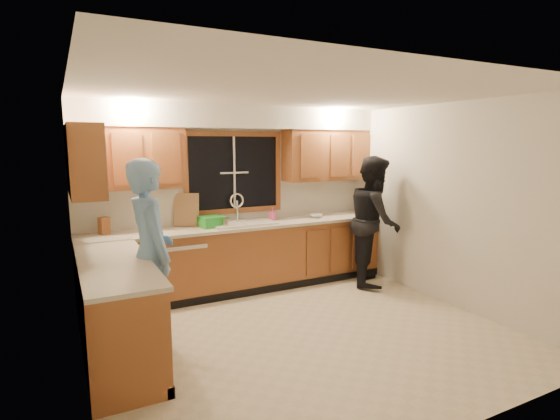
{
  "coord_description": "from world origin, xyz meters",
  "views": [
    {
      "loc": [
        -2.21,
        -3.82,
        2.0
      ],
      "look_at": [
        0.08,
        0.65,
        1.24
      ],
      "focal_mm": 28.0,
      "sensor_mm": 36.0,
      "label": 1
    }
  ],
  "objects_px": {
    "man": "(151,254)",
    "bowl": "(316,216)",
    "sink": "(243,228)",
    "knife_block": "(104,226)",
    "woman": "(374,221)",
    "soap_bottle": "(272,214)",
    "stove": "(125,334)",
    "dish_crate": "(211,222)",
    "dishwasher": "(182,269)"
  },
  "relations": [
    {
      "from": "stove",
      "to": "man",
      "type": "relative_size",
      "value": 0.48
    },
    {
      "from": "dishwasher",
      "to": "dish_crate",
      "type": "distance_m",
      "value": 0.71
    },
    {
      "from": "stove",
      "to": "dish_crate",
      "type": "relative_size",
      "value": 3.06
    },
    {
      "from": "woman",
      "to": "soap_bottle",
      "type": "xyz_separation_m",
      "value": [
        -1.27,
        0.7,
        0.09
      ]
    },
    {
      "from": "soap_bottle",
      "to": "man",
      "type": "bearing_deg",
      "value": -147.01
    },
    {
      "from": "sink",
      "to": "woman",
      "type": "bearing_deg",
      "value": -18.63
    },
    {
      "from": "dish_crate",
      "to": "bowl",
      "type": "xyz_separation_m",
      "value": [
        1.6,
        -0.01,
        -0.05
      ]
    },
    {
      "from": "dishwasher",
      "to": "dish_crate",
      "type": "relative_size",
      "value": 2.78
    },
    {
      "from": "woman",
      "to": "dish_crate",
      "type": "distance_m",
      "value": 2.3
    },
    {
      "from": "sink",
      "to": "knife_block",
      "type": "xyz_separation_m",
      "value": [
        -1.74,
        0.13,
        0.16
      ]
    },
    {
      "from": "man",
      "to": "knife_block",
      "type": "height_order",
      "value": "man"
    },
    {
      "from": "dish_crate",
      "to": "bowl",
      "type": "distance_m",
      "value": 1.6
    },
    {
      "from": "dish_crate",
      "to": "stove",
      "type": "bearing_deg",
      "value": -126.67
    },
    {
      "from": "man",
      "to": "soap_bottle",
      "type": "xyz_separation_m",
      "value": [
        1.95,
        1.26,
        0.08
      ]
    },
    {
      "from": "woman",
      "to": "knife_block",
      "type": "height_order",
      "value": "woman"
    },
    {
      "from": "dishwasher",
      "to": "knife_block",
      "type": "relative_size",
      "value": 3.96
    },
    {
      "from": "soap_bottle",
      "to": "bowl",
      "type": "distance_m",
      "value": 0.67
    },
    {
      "from": "sink",
      "to": "bowl",
      "type": "relative_size",
      "value": 4.45
    },
    {
      "from": "soap_bottle",
      "to": "bowl",
      "type": "xyz_separation_m",
      "value": [
        0.66,
        -0.11,
        -0.07
      ]
    },
    {
      "from": "sink",
      "to": "dishwasher",
      "type": "distance_m",
      "value": 0.96
    },
    {
      "from": "dishwasher",
      "to": "knife_block",
      "type": "bearing_deg",
      "value": 170.98
    },
    {
      "from": "stove",
      "to": "knife_block",
      "type": "bearing_deg",
      "value": 88.17
    },
    {
      "from": "stove",
      "to": "knife_block",
      "type": "xyz_separation_m",
      "value": [
        0.06,
        1.95,
        0.57
      ]
    },
    {
      "from": "woman",
      "to": "man",
      "type": "bearing_deg",
      "value": 135.53
    },
    {
      "from": "sink",
      "to": "knife_block",
      "type": "relative_size",
      "value": 4.15
    },
    {
      "from": "stove",
      "to": "knife_block",
      "type": "distance_m",
      "value": 2.03
    },
    {
      "from": "man",
      "to": "woman",
      "type": "relative_size",
      "value": 1.02
    },
    {
      "from": "stove",
      "to": "knife_block",
      "type": "relative_size",
      "value": 4.34
    },
    {
      "from": "knife_block",
      "to": "dish_crate",
      "type": "height_order",
      "value": "knife_block"
    },
    {
      "from": "dish_crate",
      "to": "bowl",
      "type": "height_order",
      "value": "dish_crate"
    },
    {
      "from": "man",
      "to": "bowl",
      "type": "bearing_deg",
      "value": -72.54
    },
    {
      "from": "bowl",
      "to": "soap_bottle",
      "type": "bearing_deg",
      "value": 170.75
    },
    {
      "from": "man",
      "to": "knife_block",
      "type": "bearing_deg",
      "value": 6.42
    },
    {
      "from": "dishwasher",
      "to": "dish_crate",
      "type": "bearing_deg",
      "value": 2.57
    },
    {
      "from": "knife_block",
      "to": "dish_crate",
      "type": "distance_m",
      "value": 1.31
    },
    {
      "from": "woman",
      "to": "soap_bottle",
      "type": "bearing_deg",
      "value": 96.87
    },
    {
      "from": "dish_crate",
      "to": "dishwasher",
      "type": "bearing_deg",
      "value": -177.43
    },
    {
      "from": "dishwasher",
      "to": "soap_bottle",
      "type": "bearing_deg",
      "value": 4.83
    },
    {
      "from": "stove",
      "to": "bowl",
      "type": "relative_size",
      "value": 4.66
    },
    {
      "from": "stove",
      "to": "woman",
      "type": "xyz_separation_m",
      "value": [
        3.58,
        1.23,
        0.47
      ]
    },
    {
      "from": "stove",
      "to": "woman",
      "type": "height_order",
      "value": "woman"
    },
    {
      "from": "man",
      "to": "bowl",
      "type": "distance_m",
      "value": 2.85
    },
    {
      "from": "man",
      "to": "sink",
      "type": "bearing_deg",
      "value": -57.58
    },
    {
      "from": "bowl",
      "to": "knife_block",
      "type": "bearing_deg",
      "value": 177.35
    },
    {
      "from": "dishwasher",
      "to": "knife_block",
      "type": "xyz_separation_m",
      "value": [
        -0.89,
        0.14,
        0.61
      ]
    },
    {
      "from": "bowl",
      "to": "sink",
      "type": "bearing_deg",
      "value": 179.61
    },
    {
      "from": "stove",
      "to": "soap_bottle",
      "type": "relative_size",
      "value": 5.03
    },
    {
      "from": "soap_bottle",
      "to": "stove",
      "type": "bearing_deg",
      "value": -140.11
    },
    {
      "from": "knife_block",
      "to": "dish_crate",
      "type": "xyz_separation_m",
      "value": [
        1.3,
        -0.12,
        -0.03
      ]
    },
    {
      "from": "man",
      "to": "bowl",
      "type": "height_order",
      "value": "man"
    }
  ]
}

